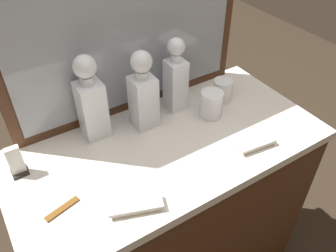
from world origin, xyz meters
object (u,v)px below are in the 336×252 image
object	(u,v)px
crystal_decanter_center	(143,97)
crystal_tumbler_front	(211,105)
crystal_decanter_right	(176,81)
crystal_tumbler_center	(222,91)
silver_brush_rear	(135,206)
tortoiseshell_comb	(62,209)
crystal_decanter_rear	(91,105)
napkin_holder	(16,163)
silver_brush_right	(255,143)

from	to	relation	value
crystal_decanter_center	crystal_tumbler_front	size ratio (longest dim) A/B	2.87
crystal_decanter_right	crystal_tumbler_front	distance (m)	0.16
crystal_decanter_center	crystal_tumbler_front	world-z (taller)	crystal_decanter_center
crystal_tumbler_center	silver_brush_rear	size ratio (longest dim) A/B	0.54
crystal_tumbler_front	silver_brush_rear	xyz separation A→B (m)	(-0.46, -0.24, -0.04)
crystal_decanter_right	tortoiseshell_comb	bearing A→B (deg)	-156.42
crystal_decanter_rear	napkin_holder	xyz separation A→B (m)	(-0.29, -0.05, -0.08)
crystal_decanter_center	silver_brush_right	size ratio (longest dim) A/B	2.05
crystal_decanter_rear	crystal_tumbler_front	world-z (taller)	crystal_decanter_rear
napkin_holder	crystal_tumbler_front	bearing A→B (deg)	-7.14
crystal_decanter_right	napkin_holder	distance (m)	0.63
tortoiseshell_comb	napkin_holder	xyz separation A→B (m)	(-0.07, 0.21, 0.04)
crystal_decanter_center	crystal_tumbler_center	bearing A→B (deg)	-5.48
crystal_tumbler_center	silver_brush_right	size ratio (longest dim) A/B	0.62
napkin_holder	silver_brush_right	bearing A→B (deg)	-22.97
crystal_tumbler_center	crystal_decanter_center	bearing A→B (deg)	174.52
silver_brush_rear	crystal_decanter_rear	bearing A→B (deg)	84.33
crystal_decanter_center	crystal_tumbler_center	world-z (taller)	crystal_decanter_center
crystal_tumbler_front	tortoiseshell_comb	bearing A→B (deg)	-169.04
crystal_decanter_rear	napkin_holder	world-z (taller)	crystal_decanter_rear
silver_brush_rear	crystal_tumbler_center	bearing A→B (deg)	27.77
crystal_decanter_rear	napkin_holder	distance (m)	0.30
crystal_decanter_rear	silver_brush_right	xyz separation A→B (m)	(0.44, -0.36, -0.12)
crystal_decanter_center	tortoiseshell_comb	size ratio (longest dim) A/B	2.72
crystal_decanter_center	silver_brush_rear	bearing A→B (deg)	-123.24
crystal_tumbler_center	crystal_tumbler_front	bearing A→B (deg)	-150.17
crystal_tumbler_center	crystal_decanter_right	bearing A→B (deg)	163.10
crystal_tumbler_center	silver_brush_right	world-z (taller)	crystal_tumbler_center
crystal_tumbler_center	napkin_holder	size ratio (longest dim) A/B	0.83
crystal_decanter_rear	silver_brush_rear	distance (m)	0.39
silver_brush_right	silver_brush_rear	bearing A→B (deg)	-178.27
crystal_decanter_right	crystal_tumbler_center	size ratio (longest dim) A/B	3.29
crystal_decanter_right	crystal_tumbler_center	distance (m)	0.22
crystal_decanter_rear	silver_brush_right	size ratio (longest dim) A/B	2.16
crystal_decanter_right	silver_brush_rear	world-z (taller)	crystal_decanter_right
crystal_decanter_right	crystal_decanter_center	world-z (taller)	crystal_decanter_center
silver_brush_rear	tortoiseshell_comb	size ratio (longest dim) A/B	1.52
crystal_decanter_rear	crystal_tumbler_center	distance (m)	0.54
crystal_decanter_center	crystal_tumbler_center	distance (m)	0.36
crystal_tumbler_center	silver_brush_rear	distance (m)	0.64
crystal_tumbler_front	silver_brush_rear	size ratio (longest dim) A/B	0.63
crystal_decanter_center	crystal_tumbler_front	bearing A→B (deg)	-20.95
silver_brush_right	crystal_tumbler_front	bearing A→B (deg)	96.24
napkin_holder	crystal_tumbler_center	bearing A→B (deg)	-2.06
crystal_decanter_rear	tortoiseshell_comb	size ratio (longest dim) A/B	2.86
crystal_decanter_center	crystal_decanter_rear	xyz separation A→B (m)	(-0.18, 0.05, 0.01)
crystal_decanter_rear	tortoiseshell_comb	xyz separation A→B (m)	(-0.22, -0.26, -0.13)
crystal_decanter_right	tortoiseshell_comb	xyz separation A→B (m)	(-0.55, -0.24, -0.12)
crystal_decanter_center	napkin_holder	world-z (taller)	crystal_decanter_center
crystal_tumbler_center	crystal_decanter_rear	bearing A→B (deg)	171.45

